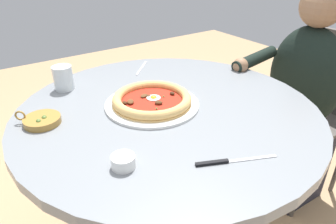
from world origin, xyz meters
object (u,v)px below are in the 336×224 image
at_px(water_glass, 64,79).
at_px(cafe_chair_diner, 315,102).
at_px(steak_knife, 224,162).
at_px(fork_utensil, 142,68).
at_px(dining_table, 168,139).
at_px(olive_pan, 42,120).
at_px(pizza_on_plate, 152,101).
at_px(ramekin_capers, 123,161).
at_px(diner_person, 296,113).

relative_size(water_glass, cafe_chair_diner, 0.11).
distance_m(steak_knife, fork_utensil, 0.74).
xyz_separation_m(dining_table, olive_pan, (0.14, 0.39, 0.14)).
bearing_deg(cafe_chair_diner, water_glass, 71.52).
xyz_separation_m(pizza_on_plate, ramekin_capers, (-0.25, 0.24, -0.00)).
distance_m(water_glass, cafe_chair_diner, 1.26).
xyz_separation_m(dining_table, water_glass, (0.36, 0.24, 0.17)).
bearing_deg(fork_utensil, dining_table, 162.78).
distance_m(pizza_on_plate, water_glass, 0.38).
xyz_separation_m(dining_table, fork_utensil, (0.38, -0.12, 0.13)).
bearing_deg(cafe_chair_diner, fork_utensil, 62.47).
relative_size(pizza_on_plate, steak_knife, 1.58).
distance_m(dining_table, pizza_on_plate, 0.16).
height_order(water_glass, fork_utensil, water_glass).
bearing_deg(cafe_chair_diner, dining_table, 87.91).
bearing_deg(dining_table, cafe_chair_diner, -92.09).
bearing_deg(steak_knife, water_glass, 15.55).
bearing_deg(steak_knife, pizza_on_plate, -2.27).
xyz_separation_m(steak_knife, diner_person, (0.31, -0.83, -0.26)).
distance_m(dining_table, cafe_chair_diner, 0.93).
bearing_deg(steak_knife, diner_person, -69.54).
xyz_separation_m(steak_knife, cafe_chair_diner, (0.30, -0.97, -0.23)).
height_order(ramekin_capers, fork_utensil, ramekin_capers).
bearing_deg(olive_pan, pizza_on_plate, -104.76).
relative_size(steak_knife, fork_utensil, 1.58).
bearing_deg(steak_knife, olive_pan, 35.49).
relative_size(steak_knife, ramekin_capers, 3.38).
height_order(steak_knife, diner_person, diner_person).
xyz_separation_m(pizza_on_plate, olive_pan, (0.09, 0.35, -0.01)).
xyz_separation_m(dining_table, ramekin_capers, (-0.20, 0.28, 0.15)).
height_order(fork_utensil, diner_person, diner_person).
bearing_deg(diner_person, water_glass, 69.47).
distance_m(water_glass, fork_utensil, 0.37).
height_order(dining_table, pizza_on_plate, pizza_on_plate).
height_order(water_glass, ramekin_capers, water_glass).
xyz_separation_m(olive_pan, diner_person, (-0.16, -1.17, -0.27)).
distance_m(water_glass, steak_knife, 0.72).
xyz_separation_m(olive_pan, cafe_chair_diner, (-0.17, -1.31, -0.24)).
xyz_separation_m(dining_table, diner_person, (-0.03, -0.78, -0.13)).
relative_size(steak_knife, olive_pan, 1.64).
bearing_deg(pizza_on_plate, olive_pan, 75.24).
bearing_deg(diner_person, olive_pan, 82.03).
relative_size(ramekin_capers, diner_person, 0.06).
bearing_deg(olive_pan, water_glass, -33.38).
xyz_separation_m(water_glass, steak_knife, (-0.69, -0.19, -0.04)).
bearing_deg(water_glass, cafe_chair_diner, -108.48).
height_order(ramekin_capers, olive_pan, olive_pan).
xyz_separation_m(fork_utensil, diner_person, (-0.41, -0.66, -0.26)).
distance_m(pizza_on_plate, olive_pan, 0.36).
bearing_deg(dining_table, pizza_on_plate, 40.05).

